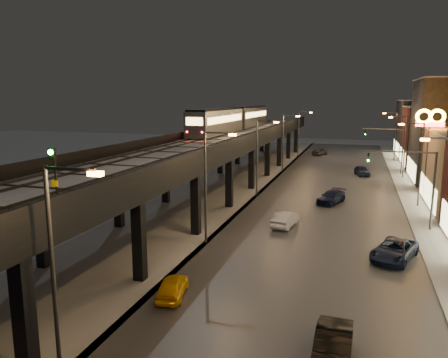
% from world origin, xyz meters
% --- Properties ---
extents(ground, '(220.00, 220.00, 0.00)m').
position_xyz_m(ground, '(0.00, 0.00, 0.00)').
color(ground, silver).
extents(road_surface, '(17.00, 120.00, 0.06)m').
position_xyz_m(road_surface, '(7.50, 35.00, 0.03)').
color(road_surface, '#46474D').
rests_on(road_surface, ground).
extents(sidewalk_right, '(4.00, 120.00, 0.14)m').
position_xyz_m(sidewalk_right, '(17.50, 35.00, 0.07)').
color(sidewalk_right, '#9FA1A8').
rests_on(sidewalk_right, ground).
extents(under_viaduct_pavement, '(11.00, 120.00, 0.06)m').
position_xyz_m(under_viaduct_pavement, '(-6.00, 35.00, 0.03)').
color(under_viaduct_pavement, '#9FA1A8').
rests_on(under_viaduct_pavement, ground).
extents(elevated_viaduct, '(9.00, 100.00, 6.30)m').
position_xyz_m(elevated_viaduct, '(-6.00, 31.84, 5.62)').
color(elevated_viaduct, black).
rests_on(elevated_viaduct, ground).
extents(viaduct_trackbed, '(8.40, 100.00, 0.32)m').
position_xyz_m(viaduct_trackbed, '(-6.01, 31.97, 6.39)').
color(viaduct_trackbed, '#B2B7C1').
rests_on(viaduct_trackbed, elevated_viaduct).
extents(viaduct_parapet_streetside, '(0.30, 100.00, 1.10)m').
position_xyz_m(viaduct_parapet_streetside, '(-1.65, 32.00, 6.85)').
color(viaduct_parapet_streetside, black).
rests_on(viaduct_parapet_streetside, elevated_viaduct).
extents(viaduct_parapet_far, '(0.30, 100.00, 1.10)m').
position_xyz_m(viaduct_parapet_far, '(-10.35, 32.00, 6.85)').
color(viaduct_parapet_far, black).
rests_on(viaduct_parapet_far, elevated_viaduct).
extents(building_e, '(12.20, 12.20, 10.16)m').
position_xyz_m(building_e, '(23.99, 62.00, 5.08)').
color(building_e, '#5B2220').
rests_on(building_e, ground).
extents(building_f, '(12.20, 16.20, 11.16)m').
position_xyz_m(building_f, '(23.99, 76.00, 5.58)').
color(building_f, '#242427').
rests_on(building_f, ground).
extents(streetlight_left_0, '(2.57, 0.28, 9.00)m').
position_xyz_m(streetlight_left_0, '(-0.43, -5.00, 5.24)').
color(streetlight_left_0, '#38383A').
rests_on(streetlight_left_0, ground).
extents(streetlight_left_1, '(2.57, 0.28, 9.00)m').
position_xyz_m(streetlight_left_1, '(-0.43, 13.00, 5.24)').
color(streetlight_left_1, '#38383A').
rests_on(streetlight_left_1, ground).
extents(streetlight_left_2, '(2.57, 0.28, 9.00)m').
position_xyz_m(streetlight_left_2, '(-0.43, 31.00, 5.24)').
color(streetlight_left_2, '#38383A').
rests_on(streetlight_left_2, ground).
extents(streetlight_right_2, '(2.56, 0.28, 9.00)m').
position_xyz_m(streetlight_right_2, '(16.73, 31.00, 5.24)').
color(streetlight_right_2, '#38383A').
rests_on(streetlight_right_2, ground).
extents(streetlight_left_3, '(2.57, 0.28, 9.00)m').
position_xyz_m(streetlight_left_3, '(-0.43, 49.00, 5.24)').
color(streetlight_left_3, '#38383A').
rests_on(streetlight_left_3, ground).
extents(streetlight_right_3, '(2.56, 0.28, 9.00)m').
position_xyz_m(streetlight_right_3, '(16.73, 49.00, 5.24)').
color(streetlight_right_3, '#38383A').
rests_on(streetlight_right_3, ground).
extents(streetlight_left_4, '(2.57, 0.28, 9.00)m').
position_xyz_m(streetlight_left_4, '(-0.43, 67.00, 5.24)').
color(streetlight_left_4, '#38383A').
rests_on(streetlight_left_4, ground).
extents(streetlight_right_4, '(2.56, 0.28, 9.00)m').
position_xyz_m(streetlight_right_4, '(16.73, 67.00, 5.24)').
color(streetlight_right_4, '#38383A').
rests_on(streetlight_right_4, ground).
extents(traffic_light_rig_a, '(6.10, 0.34, 7.00)m').
position_xyz_m(traffic_light_rig_a, '(15.84, 22.00, 4.50)').
color(traffic_light_rig_a, '#38383A').
rests_on(traffic_light_rig_a, ground).
extents(traffic_light_rig_b, '(6.10, 0.34, 7.00)m').
position_xyz_m(traffic_light_rig_b, '(15.84, 52.00, 4.50)').
color(traffic_light_rig_b, '#38383A').
rests_on(traffic_light_rig_b, ground).
extents(subway_train, '(2.92, 35.97, 3.49)m').
position_xyz_m(subway_train, '(-8.50, 48.92, 8.35)').
color(subway_train, gray).
rests_on(subway_train, viaduct_trackbed).
extents(rail_signal, '(0.32, 0.41, 2.73)m').
position_xyz_m(rail_signal, '(-2.10, -2.75, 8.55)').
color(rail_signal, black).
rests_on(rail_signal, viaduct_trackbed).
extents(car_taxi, '(2.14, 3.83, 1.23)m').
position_xyz_m(car_taxi, '(0.66, 3.36, 0.62)').
color(car_taxi, '#FFB908').
rests_on(car_taxi, ground).
extents(car_near_white, '(2.00, 4.40, 1.40)m').
position_xyz_m(car_near_white, '(4.61, 19.48, 0.70)').
color(car_near_white, silver).
rests_on(car_near_white, ground).
extents(car_far_white, '(3.15, 4.72, 1.49)m').
position_xyz_m(car_far_white, '(3.10, 71.84, 0.75)').
color(car_far_white, '#3B3C3E').
rests_on(car_far_white, ground).
extents(car_onc_silver, '(1.67, 4.56, 1.49)m').
position_xyz_m(car_onc_silver, '(10.02, -0.65, 0.75)').
color(car_onc_silver, black).
rests_on(car_onc_silver, ground).
extents(car_onc_dark, '(3.95, 5.62, 1.42)m').
position_xyz_m(car_onc_dark, '(13.47, 13.55, 0.71)').
color(car_onc_dark, '#141D3D').
rests_on(car_onc_dark, ground).
extents(car_onc_white, '(3.36, 5.08, 1.37)m').
position_xyz_m(car_onc_white, '(8.04, 29.86, 0.68)').
color(car_onc_white, black).
rests_on(car_onc_white, ground).
extents(car_onc_red, '(2.69, 4.44, 1.41)m').
position_xyz_m(car_onc_red, '(11.31, 49.46, 0.71)').
color(car_onc_red, '#162345').
rests_on(car_onc_red, ground).
extents(sign_mcdonalds, '(3.06, 0.43, 10.33)m').
position_xyz_m(sign_mcdonalds, '(18.00, 34.34, 8.45)').
color(sign_mcdonalds, '#38383A').
rests_on(sign_mcdonalds, ground).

